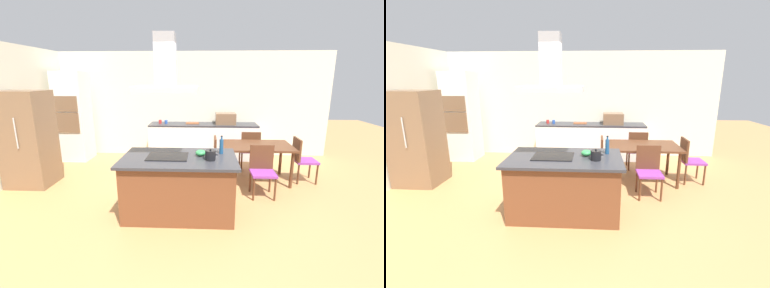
# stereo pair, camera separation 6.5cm
# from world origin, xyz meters

# --- Properties ---
(ground) EXTENTS (16.00, 16.00, 0.00)m
(ground) POSITION_xyz_m (0.00, 1.50, 0.00)
(ground) COLOR tan
(wall_back) EXTENTS (7.20, 0.10, 2.70)m
(wall_back) POSITION_xyz_m (0.00, 3.25, 1.35)
(wall_back) COLOR silver
(wall_back) RESTS_ON ground
(wall_left) EXTENTS (0.10, 8.80, 2.70)m
(wall_left) POSITION_xyz_m (-3.45, 1.00, 1.35)
(wall_left) COLOR silver
(wall_left) RESTS_ON ground
(kitchen_island) EXTENTS (1.71, 1.05, 0.90)m
(kitchen_island) POSITION_xyz_m (0.00, 0.00, 0.45)
(kitchen_island) COLOR brown
(kitchen_island) RESTS_ON ground
(cooktop) EXTENTS (0.60, 0.44, 0.01)m
(cooktop) POSITION_xyz_m (-0.17, 0.00, 0.91)
(cooktop) COLOR black
(cooktop) RESTS_ON kitchen_island
(tea_kettle) EXTENTS (0.20, 0.15, 0.17)m
(tea_kettle) POSITION_xyz_m (0.46, -0.12, 0.97)
(tea_kettle) COLOR black
(tea_kettle) RESTS_ON kitchen_island
(olive_oil_bottle) EXTENTS (0.06, 0.06, 0.28)m
(olive_oil_bottle) POSITION_xyz_m (0.64, 0.21, 1.02)
(olive_oil_bottle) COLOR navy
(olive_oil_bottle) RESTS_ON kitchen_island
(mixing_bowl) EXTENTS (0.16, 0.16, 0.09)m
(mixing_bowl) POSITION_xyz_m (0.32, 0.08, 0.95)
(mixing_bowl) COLOR #33934C
(mixing_bowl) RESTS_ON kitchen_island
(back_counter) EXTENTS (2.74, 0.62, 0.90)m
(back_counter) POSITION_xyz_m (0.34, 2.88, 0.45)
(back_counter) COLOR white
(back_counter) RESTS_ON ground
(countertop_microwave) EXTENTS (0.50, 0.38, 0.28)m
(countertop_microwave) POSITION_xyz_m (0.91, 2.88, 1.04)
(countertop_microwave) COLOR brown
(countertop_microwave) RESTS_ON back_counter
(coffee_mug_red) EXTENTS (0.08, 0.08, 0.09)m
(coffee_mug_red) POSITION_xyz_m (-0.77, 2.91, 0.95)
(coffee_mug_red) COLOR red
(coffee_mug_red) RESTS_ON back_counter
(coffee_mug_blue) EXTENTS (0.08, 0.08, 0.09)m
(coffee_mug_blue) POSITION_xyz_m (-0.61, 2.89, 0.95)
(coffee_mug_blue) COLOR #2D56B2
(coffee_mug_blue) RESTS_ON back_counter
(cutting_board) EXTENTS (0.34, 0.24, 0.02)m
(cutting_board) POSITION_xyz_m (0.07, 2.93, 0.91)
(cutting_board) COLOR brown
(cutting_board) RESTS_ON back_counter
(wall_oven_stack) EXTENTS (0.70, 0.66, 2.20)m
(wall_oven_stack) POSITION_xyz_m (-2.90, 2.65, 1.10)
(wall_oven_stack) COLOR white
(wall_oven_stack) RESTS_ON ground
(refrigerator) EXTENTS (0.80, 0.73, 1.82)m
(refrigerator) POSITION_xyz_m (-2.98, 0.98, 0.91)
(refrigerator) COLOR brown
(refrigerator) RESTS_ON ground
(dining_table) EXTENTS (1.40, 0.90, 0.75)m
(dining_table) POSITION_xyz_m (1.40, 1.38, 0.67)
(dining_table) COLOR #59331E
(dining_table) RESTS_ON ground
(chair_at_left_end) EXTENTS (0.42, 0.42, 0.89)m
(chair_at_left_end) POSITION_xyz_m (0.49, 1.38, 0.51)
(chair_at_left_end) COLOR purple
(chair_at_left_end) RESTS_ON ground
(chair_facing_island) EXTENTS (0.42, 0.42, 0.89)m
(chair_facing_island) POSITION_xyz_m (1.40, 0.71, 0.51)
(chair_facing_island) COLOR purple
(chair_facing_island) RESTS_ON ground
(chair_at_right_end) EXTENTS (0.42, 0.42, 0.89)m
(chair_at_right_end) POSITION_xyz_m (2.32, 1.38, 0.51)
(chair_at_right_end) COLOR purple
(chair_at_right_end) RESTS_ON ground
(chair_facing_back_wall) EXTENTS (0.42, 0.42, 0.89)m
(chair_facing_back_wall) POSITION_xyz_m (1.40, 2.04, 0.51)
(chair_facing_back_wall) COLOR purple
(chair_facing_back_wall) RESTS_ON ground
(range_hood) EXTENTS (0.90, 0.55, 0.78)m
(range_hood) POSITION_xyz_m (-0.17, 0.00, 2.10)
(range_hood) COLOR #ADADB2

